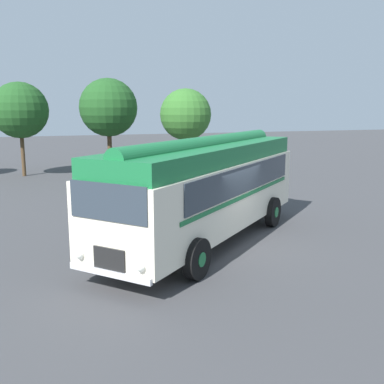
% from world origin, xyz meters
% --- Properties ---
extents(ground_plane, '(120.00, 120.00, 0.00)m').
position_xyz_m(ground_plane, '(0.00, 0.00, 0.00)').
color(ground_plane, '#3D3D3F').
extents(vintage_bus, '(9.09, 8.61, 3.49)m').
position_xyz_m(vintage_bus, '(-0.72, 0.78, 1.89)').
color(vintage_bus, silver).
rests_on(vintage_bus, ground).
extents(car_near_left, '(2.18, 4.31, 1.66)m').
position_xyz_m(car_near_left, '(-1.76, 12.73, 0.85)').
color(car_near_left, '#144C28').
rests_on(car_near_left, ground).
extents(car_mid_left, '(2.08, 4.26, 1.66)m').
position_xyz_m(car_mid_left, '(0.83, 12.83, 0.85)').
color(car_mid_left, black).
rests_on(car_mid_left, ground).
extents(tree_left_of_centre, '(3.54, 3.54, 5.97)m').
position_xyz_m(tree_left_of_centre, '(-6.83, 18.14, 4.26)').
color(tree_left_of_centre, '#4C3823').
rests_on(tree_left_of_centre, ground).
extents(tree_centre, '(3.95, 3.95, 6.34)m').
position_xyz_m(tree_centre, '(-1.12, 18.59, 4.37)').
color(tree_centre, '#4C3823').
rests_on(tree_centre, ground).
extents(tree_right_of_centre, '(3.77, 3.77, 5.74)m').
position_xyz_m(tree_right_of_centre, '(4.56, 19.17, 3.82)').
color(tree_right_of_centre, '#4C3823').
rests_on(tree_right_of_centre, ground).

